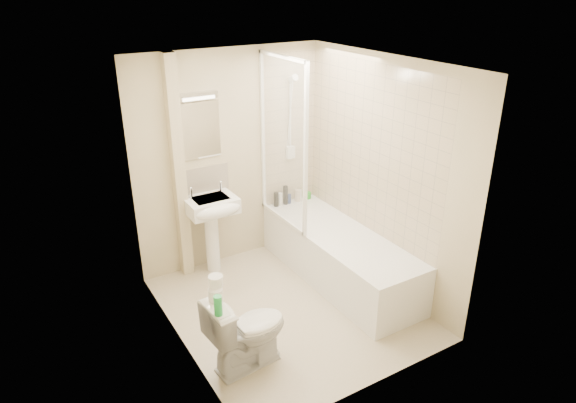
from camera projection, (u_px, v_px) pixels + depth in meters
floor at (289, 308)px, 5.15m from camera, size 2.50×2.50×0.00m
wall_back at (230, 160)px, 5.65m from camera, size 2.20×0.02×2.40m
wall_left at (173, 226)px, 4.15m from camera, size 0.02×2.50×2.40m
wall_right at (382, 176)px, 5.19m from camera, size 0.02×2.50×2.40m
ceiling at (290, 63)px, 4.18m from camera, size 2.20×2.50×0.02m
tile_back at (289, 130)px, 5.90m from camera, size 0.70×0.01×1.75m
tile_right at (370, 150)px, 5.25m from camera, size 0.01×2.10×1.75m
pipe_boxing at (179, 171)px, 5.31m from camera, size 0.12×0.12×2.40m
splashback at (203, 180)px, 5.54m from camera, size 0.60×0.02×0.30m
mirror at (199, 131)px, 5.32m from camera, size 0.46×0.01×0.60m
strip_light at (197, 96)px, 5.15m from camera, size 0.42×0.07×0.07m
bathtub at (339, 255)px, 5.55m from camera, size 0.70×2.10×0.55m
shower_screen at (282, 143)px, 5.38m from camera, size 0.04×0.92×1.80m
shower_fixture at (291, 121)px, 5.82m from camera, size 0.10×0.16×0.99m
pedestal_sink at (213, 214)px, 5.49m from camera, size 0.53×0.48×1.02m
bottle_black_a at (276, 199)px, 6.05m from camera, size 0.06×0.06×0.18m
bottle_white_a at (280, 199)px, 6.08m from camera, size 0.05×0.05×0.16m
bottle_black_b at (286, 195)px, 6.10m from camera, size 0.06×0.06×0.23m
bottle_blue at (289, 199)px, 6.15m from camera, size 0.05×0.05×0.11m
bottle_cream at (298, 195)px, 6.20m from camera, size 0.07×0.07×0.15m
bottle_white_b at (299, 195)px, 6.21m from camera, size 0.06×0.06×0.14m
bottle_green at (308, 195)px, 6.28m from camera, size 0.07×0.07×0.08m
toilet at (247, 330)px, 4.27m from camera, size 0.52×0.76×0.70m
toilet_roll_lower at (216, 294)px, 4.04m from camera, size 0.12×0.12×0.10m
toilet_roll_upper at (216, 281)px, 4.04m from camera, size 0.12×0.12×0.09m
green_bottle at (218, 306)px, 3.85m from camera, size 0.06×0.06×0.17m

